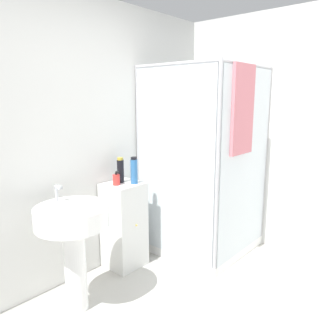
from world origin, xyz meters
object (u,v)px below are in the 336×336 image
soap_dispenser (116,180)px  shampoo_bottle_blue (134,171)px  shampoo_bottle_tall_black (120,170)px  sink (73,232)px

soap_dispenser → shampoo_bottle_blue: (0.15, -0.09, 0.07)m
shampoo_bottle_tall_black → shampoo_bottle_blue: size_ratio=0.95×
soap_dispenser → sink: bearing=-159.9°
sink → soap_dispenser: (0.64, 0.23, 0.24)m
sink → shampoo_bottle_blue: size_ratio=3.85×
soap_dispenser → shampoo_bottle_tall_black: shampoo_bottle_tall_black is taller
sink → soap_dispenser: size_ratio=7.44×
sink → shampoo_bottle_tall_black: (0.73, 0.28, 0.31)m
soap_dispenser → shampoo_bottle_blue: shampoo_bottle_blue is taller
soap_dispenser → shampoo_bottle_tall_black: bearing=24.9°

